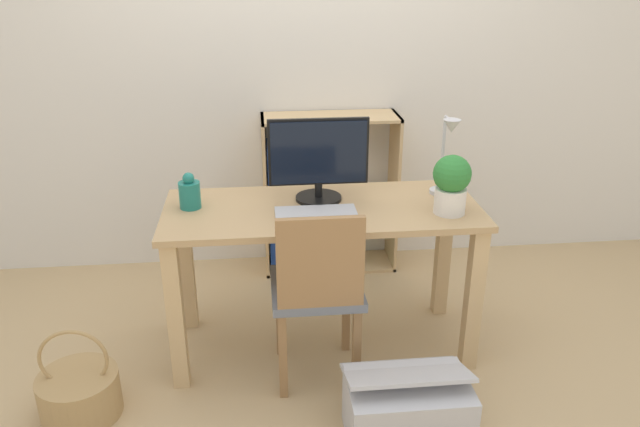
{
  "coord_description": "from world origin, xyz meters",
  "views": [
    {
      "loc": [
        -0.28,
        -2.63,
        1.84
      ],
      "look_at": [
        0.0,
        0.1,
        0.68
      ],
      "focal_mm": 35.0,
      "sensor_mm": 36.0,
      "label": 1
    }
  ],
  "objects_px": {
    "keyboard": "(316,212)",
    "desk_lamp": "(447,150)",
    "bookshelf": "(308,203)",
    "potted_plant": "(451,183)",
    "vase": "(190,193)",
    "storage_box": "(407,410)",
    "monitor": "(318,157)",
    "basket": "(79,393)",
    "chair": "(318,288)"
  },
  "relations": [
    {
      "from": "vase",
      "to": "bookshelf",
      "type": "height_order",
      "value": "bookshelf"
    },
    {
      "from": "potted_plant",
      "to": "basket",
      "type": "distance_m",
      "value": 1.84
    },
    {
      "from": "desk_lamp",
      "to": "potted_plant",
      "type": "bearing_deg",
      "value": -98.04
    },
    {
      "from": "storage_box",
      "to": "vase",
      "type": "bearing_deg",
      "value": 139.33
    },
    {
      "from": "bookshelf",
      "to": "storage_box",
      "type": "distance_m",
      "value": 1.59
    },
    {
      "from": "bookshelf",
      "to": "basket",
      "type": "xyz_separation_m",
      "value": [
        -1.08,
        -1.25,
        -0.32
      ]
    },
    {
      "from": "monitor",
      "to": "desk_lamp",
      "type": "distance_m",
      "value": 0.59
    },
    {
      "from": "desk_lamp",
      "to": "potted_plant",
      "type": "relative_size",
      "value": 1.46
    },
    {
      "from": "chair",
      "to": "basket",
      "type": "relative_size",
      "value": 2.06
    },
    {
      "from": "desk_lamp",
      "to": "chair",
      "type": "relative_size",
      "value": 0.45
    },
    {
      "from": "bookshelf",
      "to": "basket",
      "type": "bearing_deg",
      "value": -130.85
    },
    {
      "from": "desk_lamp",
      "to": "vase",
      "type": "bearing_deg",
      "value": -179.76
    },
    {
      "from": "monitor",
      "to": "keyboard",
      "type": "bearing_deg",
      "value": -99.89
    },
    {
      "from": "keyboard",
      "to": "basket",
      "type": "xyz_separation_m",
      "value": [
        -1.04,
        -0.33,
        -0.65
      ]
    },
    {
      "from": "vase",
      "to": "potted_plant",
      "type": "distance_m",
      "value": 1.18
    },
    {
      "from": "potted_plant",
      "to": "keyboard",
      "type": "bearing_deg",
      "value": 175.3
    },
    {
      "from": "potted_plant",
      "to": "monitor",
      "type": "bearing_deg",
      "value": 158.64
    },
    {
      "from": "desk_lamp",
      "to": "chair",
      "type": "bearing_deg",
      "value": -152.26
    },
    {
      "from": "monitor",
      "to": "chair",
      "type": "xyz_separation_m",
      "value": [
        -0.04,
        -0.37,
        -0.48
      ]
    },
    {
      "from": "chair",
      "to": "storage_box",
      "type": "height_order",
      "value": "chair"
    },
    {
      "from": "desk_lamp",
      "to": "bookshelf",
      "type": "height_order",
      "value": "desk_lamp"
    },
    {
      "from": "basket",
      "to": "monitor",
      "type": "bearing_deg",
      "value": 25.03
    },
    {
      "from": "bookshelf",
      "to": "potted_plant",
      "type": "bearing_deg",
      "value": -60.36
    },
    {
      "from": "chair",
      "to": "bookshelf",
      "type": "xyz_separation_m",
      "value": [
        0.05,
        1.12,
        -0.06
      ]
    },
    {
      "from": "desk_lamp",
      "to": "chair",
      "type": "xyz_separation_m",
      "value": [
        -0.63,
        -0.33,
        -0.51
      ]
    },
    {
      "from": "monitor",
      "to": "bookshelf",
      "type": "xyz_separation_m",
      "value": [
        0.01,
        0.75,
        -0.53
      ]
    },
    {
      "from": "desk_lamp",
      "to": "basket",
      "type": "bearing_deg",
      "value": -164.46
    },
    {
      "from": "vase",
      "to": "bookshelf",
      "type": "bearing_deg",
      "value": 52.74
    },
    {
      "from": "keyboard",
      "to": "vase",
      "type": "bearing_deg",
      "value": 166.95
    },
    {
      "from": "bookshelf",
      "to": "monitor",
      "type": "bearing_deg",
      "value": -90.94
    },
    {
      "from": "monitor",
      "to": "basket",
      "type": "height_order",
      "value": "monitor"
    },
    {
      "from": "vase",
      "to": "desk_lamp",
      "type": "xyz_separation_m",
      "value": [
        1.19,
        0.01,
        0.17
      ]
    },
    {
      "from": "basket",
      "to": "bookshelf",
      "type": "bearing_deg",
      "value": 49.15
    },
    {
      "from": "vase",
      "to": "chair",
      "type": "distance_m",
      "value": 0.73
    },
    {
      "from": "keyboard",
      "to": "desk_lamp",
      "type": "relative_size",
      "value": 0.93
    },
    {
      "from": "monitor",
      "to": "potted_plant",
      "type": "bearing_deg",
      "value": -21.36
    },
    {
      "from": "keyboard",
      "to": "vase",
      "type": "xyz_separation_m",
      "value": [
        -0.56,
        0.13,
        0.06
      ]
    },
    {
      "from": "desk_lamp",
      "to": "bookshelf",
      "type": "distance_m",
      "value": 1.13
    },
    {
      "from": "keyboard",
      "to": "storage_box",
      "type": "xyz_separation_m",
      "value": [
        0.31,
        -0.62,
        -0.61
      ]
    },
    {
      "from": "keyboard",
      "to": "potted_plant",
      "type": "bearing_deg",
      "value": -4.7
    },
    {
      "from": "chair",
      "to": "bookshelf",
      "type": "distance_m",
      "value": 1.13
    },
    {
      "from": "desk_lamp",
      "to": "potted_plant",
      "type": "distance_m",
      "value": 0.21
    },
    {
      "from": "storage_box",
      "to": "desk_lamp",
      "type": "bearing_deg",
      "value": 67.16
    },
    {
      "from": "basket",
      "to": "chair",
      "type": "bearing_deg",
      "value": 7.14
    },
    {
      "from": "keyboard",
      "to": "vase",
      "type": "height_order",
      "value": "vase"
    },
    {
      "from": "vase",
      "to": "potted_plant",
      "type": "bearing_deg",
      "value": -8.8
    },
    {
      "from": "basket",
      "to": "storage_box",
      "type": "bearing_deg",
      "value": -12.1
    },
    {
      "from": "monitor",
      "to": "potted_plant",
      "type": "distance_m",
      "value": 0.61
    },
    {
      "from": "basket",
      "to": "storage_box",
      "type": "distance_m",
      "value": 1.38
    },
    {
      "from": "potted_plant",
      "to": "chair",
      "type": "height_order",
      "value": "potted_plant"
    }
  ]
}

